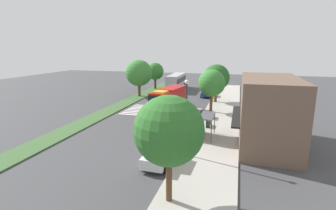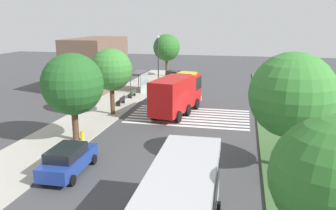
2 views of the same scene
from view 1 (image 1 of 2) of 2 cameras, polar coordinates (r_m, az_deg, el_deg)
name	(u,v)px [view 1 (image 1 of 2)]	position (r m, az deg, el deg)	size (l,w,h in m)	color
ground_plane	(164,110)	(40.83, -0.93, -1.03)	(120.00, 120.00, 0.00)	#424244
sidewalk	(221,113)	(39.31, 11.70, -1.73)	(60.00, 5.20, 0.14)	#ADA89E
median_strip	(118,106)	(43.63, -10.88, -0.28)	(60.00, 3.00, 0.14)	#3D6033
crosswalk	(162,111)	(39.83, -1.37, -1.37)	(6.75, 11.44, 0.01)	silver
fire_truck	(169,99)	(38.20, 0.12, 1.27)	(8.75, 3.92, 3.75)	#B71414
parked_car_west	(207,92)	(52.22, 8.57, 2.82)	(4.68, 2.19, 1.72)	navy
parked_car_mid	(160,153)	(22.11, -1.73, -10.46)	(4.63, 2.24, 1.86)	silver
transit_bus	(176,81)	(60.31, 1.83, 5.40)	(10.70, 3.02, 3.54)	#B2B2B7
bus_stop_shelter	(204,121)	(27.88, 7.93, -3.60)	(3.50, 1.40, 2.46)	#4C4C51
bench_near_shelter	(208,123)	(32.05, 8.82, -3.90)	(1.60, 0.50, 0.90)	#2D472D
bench_west_of_shelter	(211,115)	(35.79, 9.56, -2.18)	(1.60, 0.50, 0.90)	black
street_lamp	(186,112)	(22.44, 4.05, -1.60)	(0.36, 0.36, 6.80)	#2D2D30
storefront_building	(268,112)	(27.23, 21.29, -1.47)	(10.54, 6.07, 6.78)	brown
sidewalk_tree_far_west	(216,78)	(46.29, 10.62, 5.98)	(4.60, 4.60, 6.64)	#513823
sidewalk_tree_west	(212,83)	(38.71, 9.62, 4.78)	(4.01, 4.01, 6.36)	#513823
sidewalk_tree_center	(169,131)	(15.45, 0.22, -5.74)	(4.29, 4.29, 6.76)	#513823
median_tree_far_west	(155,71)	(60.99, -2.86, 7.41)	(4.00, 4.00, 6.04)	#47301E
median_tree_west	(139,73)	(51.43, -6.44, 7.01)	(5.19, 5.19, 7.18)	#513823
fire_hydrant	(213,100)	(46.90, 9.82, 1.18)	(0.28, 0.28, 0.70)	gold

